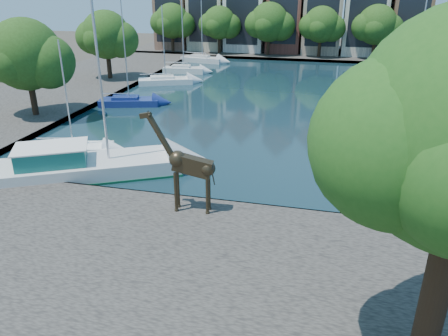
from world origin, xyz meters
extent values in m
plane|color=#38332B|center=(0.00, 0.00, 0.00)|extent=(160.00, 160.00, 0.00)
cube|color=black|center=(0.00, 24.00, 0.04)|extent=(38.00, 50.00, 0.08)
cube|color=#4E4B44|center=(0.00, -7.00, 0.25)|extent=(50.00, 14.00, 0.50)
cube|color=#4E4B44|center=(0.00, 56.00, 0.25)|extent=(60.00, 16.00, 0.50)
cube|color=#4E4B44|center=(-25.00, 24.00, 0.25)|extent=(14.00, 52.00, 0.50)
cylinder|color=#332114|center=(7.50, -9.00, 3.25)|extent=(0.80, 0.80, 5.50)
sphere|color=#1F4F16|center=(5.74, -9.40, 7.60)|extent=(4.48, 4.48, 4.48)
cube|color=#825B47|center=(-23.00, 56.00, 6.00)|extent=(5.39, 9.00, 11.00)
cube|color=black|center=(-23.00, 51.52, 6.00)|extent=(4.40, 0.05, 8.25)
cube|color=beige|center=(-17.00, 56.00, 6.75)|extent=(5.88, 9.00, 12.50)
cube|color=black|center=(-17.00, 51.52, 6.75)|extent=(4.80, 0.05, 9.38)
cube|color=white|center=(-10.50, 56.00, 5.75)|extent=(6.37, 9.00, 10.50)
cube|color=black|center=(-10.50, 51.52, 5.75)|extent=(5.20, 0.05, 7.88)
cube|color=brown|center=(-4.00, 56.00, 7.00)|extent=(5.39, 9.00, 13.00)
cube|color=black|center=(-4.00, 51.52, 7.00)|extent=(4.40, 0.05, 9.75)
cube|color=tan|center=(2.00, 56.00, 6.25)|extent=(5.88, 9.00, 11.50)
cube|color=black|center=(2.00, 51.52, 6.25)|extent=(4.80, 0.05, 8.62)
cube|color=beige|center=(8.50, 56.00, 6.50)|extent=(6.37, 9.00, 12.00)
cube|color=black|center=(8.50, 51.52, 6.50)|extent=(5.20, 0.05, 9.00)
cube|color=brown|center=(15.00, 56.00, 5.75)|extent=(5.39, 9.00, 10.50)
cube|color=black|center=(15.00, 51.52, 5.75)|extent=(4.40, 0.05, 7.88)
cylinder|color=#332114|center=(-22.00, 50.50, 2.10)|extent=(0.50, 0.50, 3.20)
sphere|color=#224012|center=(-22.00, 50.50, 5.38)|extent=(5.60, 5.60, 5.60)
sphere|color=#224012|center=(-20.32, 50.80, 4.82)|extent=(4.20, 4.20, 4.20)
sphere|color=#224012|center=(-23.54, 50.10, 5.10)|extent=(3.92, 3.92, 3.92)
cylinder|color=#332114|center=(-14.00, 50.50, 2.10)|extent=(0.50, 0.50, 3.20)
sphere|color=#224012|center=(-14.00, 50.50, 5.26)|extent=(5.20, 5.20, 5.20)
sphere|color=#224012|center=(-12.44, 50.80, 4.74)|extent=(3.90, 3.90, 3.90)
sphere|color=#224012|center=(-15.43, 50.10, 5.00)|extent=(3.64, 3.64, 3.64)
cylinder|color=#332114|center=(-6.00, 50.50, 2.10)|extent=(0.50, 0.50, 3.20)
sphere|color=#224012|center=(-6.00, 50.50, 5.50)|extent=(6.00, 6.00, 6.00)
sphere|color=#224012|center=(-4.20, 50.80, 4.90)|extent=(4.50, 4.50, 4.50)
sphere|color=#224012|center=(-7.65, 50.10, 5.20)|extent=(4.20, 4.20, 4.20)
cylinder|color=#332114|center=(2.00, 50.50, 2.10)|extent=(0.50, 0.50, 3.20)
sphere|color=#224012|center=(2.00, 50.50, 5.32)|extent=(5.40, 5.40, 5.40)
sphere|color=#224012|center=(3.62, 50.80, 4.78)|extent=(4.05, 4.05, 4.05)
sphere|color=#224012|center=(0.51, 50.10, 5.05)|extent=(3.78, 3.78, 3.78)
cylinder|color=#332114|center=(10.00, 50.50, 2.10)|extent=(0.50, 0.50, 3.20)
sphere|color=#224012|center=(10.00, 50.50, 5.44)|extent=(5.80, 5.80, 5.80)
sphere|color=#224012|center=(11.74, 50.80, 4.86)|extent=(4.35, 4.35, 4.35)
sphere|color=#224012|center=(8.40, 50.10, 5.15)|extent=(4.06, 4.06, 4.06)
cylinder|color=#332114|center=(18.00, 50.50, 2.10)|extent=(0.50, 0.50, 3.20)
sphere|color=#224012|center=(18.00, 50.50, 5.26)|extent=(5.20, 5.20, 5.20)
sphere|color=#224012|center=(19.56, 50.80, 4.74)|extent=(3.90, 3.90, 3.90)
sphere|color=#224012|center=(16.57, 50.10, 5.00)|extent=(3.64, 3.64, 3.64)
cylinder|color=#332114|center=(-21.00, 12.00, 2.20)|extent=(0.54, 0.54, 3.40)
sphere|color=#224012|center=(-21.00, 12.00, 5.70)|extent=(6.00, 6.00, 6.00)
sphere|color=#224012|center=(-19.20, 12.30, 5.10)|extent=(4.50, 4.50, 4.50)
sphere|color=#224012|center=(-22.65, 11.60, 5.40)|extent=(4.20, 4.20, 4.20)
cylinder|color=#332114|center=(-22.00, 28.00, 2.20)|extent=(0.54, 0.54, 3.40)
sphere|color=#224012|center=(-22.00, 28.00, 5.58)|extent=(5.60, 5.60, 5.60)
sphere|color=#224012|center=(-20.32, 28.30, 5.02)|extent=(4.20, 4.20, 4.20)
sphere|color=#224012|center=(-23.54, 27.60, 5.30)|extent=(3.92, 3.92, 3.92)
cylinder|color=#312718|center=(-3.06, -1.79, 1.56)|extent=(0.16, 0.16, 2.13)
cylinder|color=#312718|center=(-3.10, -1.34, 1.56)|extent=(0.16, 0.16, 2.13)
cylinder|color=#312718|center=(-1.45, -1.66, 1.56)|extent=(0.16, 0.16, 2.13)
cylinder|color=#312718|center=(-1.48, -1.22, 1.56)|extent=(0.16, 0.16, 2.13)
cube|color=#312718|center=(-2.22, -1.50, 2.98)|extent=(2.10, 0.71, 1.24)
cylinder|color=#312718|center=(-3.73, -1.62, 4.36)|extent=(1.38, 0.41, 2.20)
cube|color=#312718|center=(-4.45, -1.67, 5.44)|extent=(0.60, 0.23, 0.34)
cube|color=beige|center=(-10.23, 2.00, 0.72)|extent=(11.50, 8.24, 1.27)
cube|color=#155C54|center=(-11.99, 1.06, 1.55)|extent=(4.68, 4.07, 1.18)
cylinder|color=#B2B2B7|center=(-9.07, 2.63, 5.96)|extent=(0.16, 0.16, 9.81)
cube|color=white|center=(-13.15, 5.15, 0.49)|extent=(5.62, 3.17, 0.83)
cube|color=white|center=(-13.15, 5.15, 0.77)|extent=(2.58, 1.86, 0.46)
cylinder|color=#B2B2B7|center=(-13.15, 5.15, 4.31)|extent=(0.11, 0.11, 7.18)
cube|color=navy|center=(-15.00, 18.28, 0.49)|extent=(6.06, 3.52, 0.82)
cube|color=navy|center=(-15.00, 18.28, 0.76)|extent=(2.80, 2.05, 0.45)
cylinder|color=#B2B2B7|center=(-15.00, 18.28, 5.68)|extent=(0.11, 0.11, 9.94)
cube|color=silver|center=(-15.00, 28.34, 0.50)|extent=(6.66, 4.47, 0.84)
cube|color=silver|center=(-15.00, 28.34, 0.78)|extent=(3.14, 2.49, 0.47)
cylinder|color=#B2B2B7|center=(-15.00, 28.34, 4.81)|extent=(0.11, 0.11, 8.16)
cube|color=silver|center=(-15.00, 35.23, 0.56)|extent=(5.59, 2.50, 0.96)
cube|color=silver|center=(-15.00, 35.23, 0.88)|extent=(2.50, 1.59, 0.53)
cylinder|color=#B2B2B7|center=(-15.00, 35.23, 5.06)|extent=(0.13, 0.13, 8.48)
cube|color=beige|center=(-15.00, 44.00, 0.55)|extent=(6.54, 2.99, 0.93)
cube|color=beige|center=(-15.00, 44.00, 0.86)|extent=(2.94, 1.88, 0.52)
cylinder|color=#B2B2B7|center=(-15.00, 44.00, 5.56)|extent=(0.12, 0.12, 9.50)
cube|color=silver|center=(14.15, 27.49, 0.56)|extent=(6.88, 3.54, 0.96)
cube|color=silver|center=(14.15, 27.49, 0.88)|extent=(3.13, 2.14, 0.53)
cylinder|color=#B2B2B7|center=(14.15, 27.49, 5.22)|extent=(0.13, 0.13, 8.79)
cube|color=white|center=(13.21, 32.73, 0.59)|extent=(5.50, 2.80, 1.02)
cube|color=white|center=(13.21, 32.73, 0.93)|extent=(2.50, 1.70, 0.56)
cylinder|color=#B2B2B7|center=(13.21, 32.73, 5.91)|extent=(0.14, 0.14, 10.07)
camera|label=1|loc=(3.92, -20.35, 11.32)|focal=35.00mm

